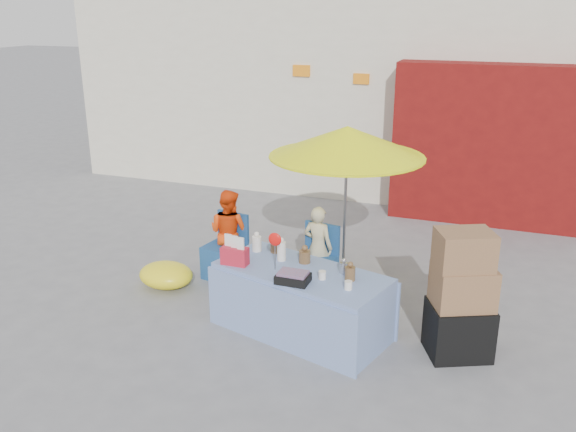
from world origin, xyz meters
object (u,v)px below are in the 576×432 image
at_px(umbrella, 347,142).
at_px(box_stack, 461,299).
at_px(chair_left, 225,259).
at_px(chair_right, 314,272).
at_px(market_table, 301,300).
at_px(vendor_beige, 318,247).
at_px(vendor_orange, 229,232).

height_order(umbrella, box_stack, umbrella).
bearing_deg(chair_left, chair_right, 9.78).
relative_size(market_table, chair_right, 2.48).
distance_m(vendor_beige, umbrella, 1.39).
height_order(vendor_orange, umbrella, umbrella).
distance_m(vendor_orange, box_stack, 3.28).
bearing_deg(umbrella, vendor_beige, -153.43).
bearing_deg(market_table, vendor_orange, 156.64).
relative_size(chair_left, chair_right, 1.00).
xyz_separation_m(chair_right, vendor_beige, (-0.00, 0.13, 0.29)).
bearing_deg(vendor_beige, box_stack, 160.38).
xyz_separation_m(chair_right, vendor_orange, (-1.25, 0.13, 0.33)).
bearing_deg(chair_right, box_stack, -16.41).
height_order(vendor_beige, box_stack, box_stack).
bearing_deg(umbrella, vendor_orange, -174.47).
height_order(vendor_orange, vendor_beige, vendor_orange).
xyz_separation_m(chair_left, vendor_beige, (1.25, 0.13, 0.29)).
relative_size(vendor_beige, umbrella, 0.52).
relative_size(chair_right, umbrella, 0.41).
bearing_deg(market_table, box_stack, 20.32).
distance_m(market_table, umbrella, 2.01).
height_order(market_table, chair_right, market_table).
height_order(chair_right, vendor_beige, vendor_beige).
bearing_deg(vendor_beige, vendor_orange, 9.78).
xyz_separation_m(vendor_orange, vendor_beige, (1.25, 0.00, -0.04)).
distance_m(vendor_beige, box_stack, 2.13).
relative_size(vendor_orange, umbrella, 0.56).
distance_m(umbrella, box_stack, 2.33).
xyz_separation_m(market_table, vendor_orange, (-1.43, 1.17, 0.21)).
bearing_deg(vendor_orange, chair_right, -176.34).
relative_size(chair_right, vendor_beige, 0.78).
bearing_deg(vendor_beige, chair_right, 100.93).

